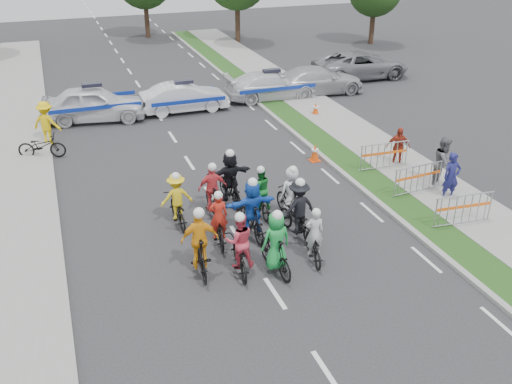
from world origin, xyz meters
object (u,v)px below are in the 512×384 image
object	(u,v)px
civilian_sedan	(318,80)
spectator_1	(444,162)
rider_10	(177,204)
spectator_0	(451,177)
police_car_2	(271,85)
cone_0	(315,153)
police_car_0	(94,104)
civilian_suv	(361,65)
marshal_hiviz	(46,123)
rider_4	(298,214)
rider_6	(218,226)
police_car_1	(184,97)
rider_1	(276,248)
parked_bike	(42,146)
rider_2	(239,249)
barrier_1	(418,180)
rider_5	(252,212)
barrier_0	(463,211)
rider_8	(260,196)
cone_1	(316,109)
rider_3	(200,248)
rider_11	(230,181)
barrier_2	(384,157)
spectator_2	(398,147)
rider_0	(313,242)
rider_9	(213,195)
rider_7	(291,197)

from	to	relation	value
civilian_sedan	spectator_1	bearing A→B (deg)	179.50
rider_10	spectator_0	bearing A→B (deg)	169.77
police_car_2	cone_0	distance (m)	8.41
police_car_0	civilian_suv	bearing A→B (deg)	-71.21
marshal_hiviz	spectator_0	bearing A→B (deg)	171.70
civilian_suv	cone_0	bearing A→B (deg)	144.06
rider_4	cone_0	bearing A→B (deg)	-131.17
rider_6	police_car_2	size ratio (longest dim) A/B	0.37
police_car_0	civilian_sedan	distance (m)	11.70
police_car_1	police_car_2	distance (m)	4.77
rider_1	spectator_0	bearing A→B (deg)	-169.37
rider_1	police_car_2	bearing A→B (deg)	-116.12
civilian_sedan	parked_bike	xyz separation A→B (m)	(-14.15, -4.29, -0.22)
rider_2	barrier_1	xyz separation A→B (m)	(7.22, 2.30, -0.13)
cone_0	rider_5	bearing A→B (deg)	-132.80
rider_5	barrier_0	bearing A→B (deg)	162.77
police_car_0	spectator_1	size ratio (longest dim) A/B	2.57
rider_1	police_car_0	size ratio (longest dim) A/B	0.40
rider_4	rider_8	distance (m)	1.84
rider_4	rider_5	bearing A→B (deg)	-31.74
rider_6	cone_1	world-z (taller)	rider_6
rider_10	marshal_hiviz	size ratio (longest dim) A/B	0.98
rider_3	cone_0	bearing A→B (deg)	-130.53
rider_2	rider_11	xyz separation A→B (m)	(0.99, 3.91, 0.14)
rider_1	rider_2	world-z (taller)	rider_1
barrier_0	rider_4	bearing A→B (deg)	166.39
police_car_1	barrier_2	world-z (taller)	police_car_1
rider_3	barrier_0	xyz separation A→B (m)	(8.23, -0.40, -0.21)
cone_0	parked_bike	xyz separation A→B (m)	(-10.02, 4.02, 0.15)
rider_4	police_car_0	xyz separation A→B (m)	(-4.58, 12.99, 0.05)
spectator_2	rider_0	bearing A→B (deg)	-117.68
rider_8	spectator_1	distance (m)	6.78
civilian_sedan	cone_0	world-z (taller)	civilian_sedan
rider_1	rider_9	distance (m)	3.77
police_car_1	civilian_sedan	bearing A→B (deg)	-86.20
rider_2	rider_11	distance (m)	4.03
police_car_1	cone_1	xyz separation A→B (m)	(5.68, -2.89, -0.35)
civilian_sedan	cone_1	size ratio (longest dim) A/B	7.03
rider_4	police_car_1	bearing A→B (deg)	-99.32
rider_0	barrier_2	distance (m)	6.89
rider_5	police_car_0	bearing A→B (deg)	-77.28
civilian_suv	spectator_1	size ratio (longest dim) A/B	3.03
spectator_0	police_car_0	bearing A→B (deg)	136.40
civilian_suv	spectator_1	bearing A→B (deg)	163.02
police_car_1	civilian_sedan	xyz separation A→B (m)	(7.44, 0.53, 0.02)
rider_3	rider_9	xyz separation A→B (m)	(1.23, 3.03, -0.06)
rider_1	barrier_2	bearing A→B (deg)	-147.60
rider_8	barrier_1	size ratio (longest dim) A/B	0.86
rider_9	barrier_0	world-z (taller)	rider_9
rider_7	barrier_2	size ratio (longest dim) A/B	0.92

